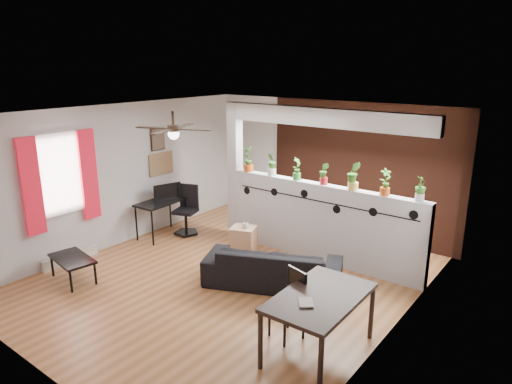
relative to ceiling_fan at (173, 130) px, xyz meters
The scene contains 28 objects.
room_shell 1.33m from the ceiling_fan, 20.56° to the left, with size 6.30×7.10×2.90m.
partition_wall 2.91m from the ceiling_fan, 48.37° to the left, with size 3.60×0.18×1.35m, color #BCBCC1.
ceiling_header 2.41m from the ceiling_fan, 48.37° to the left, with size 3.60×0.18×0.30m, color silver.
pier_column 2.09m from the ceiling_fan, 99.77° to the left, with size 0.22×0.20×2.60m, color #BCBCC1.
brick_panel 3.78m from the ceiling_fan, 63.93° to the left, with size 3.90×0.05×2.60m, color #A54C30.
vine_decal 2.64m from the ceiling_fan, 46.80° to the left, with size 3.31×0.01×0.30m.
window_assembly 2.13m from the ceiling_fan, 152.87° to the right, with size 0.09×1.30×1.55m.
baseboard_heater 2.96m from the ceiling_fan, 152.65° to the right, with size 0.08×1.00×0.18m, color silver.
corkboard 2.38m from the ceiling_fan, 144.85° to the left, with size 0.03×0.60×0.45m, color olive.
framed_art 2.19m from the ceiling_fan, 145.97° to the left, with size 0.03×0.34×0.44m.
ceiling_fan is the anchor object (origin of this frame).
potted_plant_0 1.93m from the ceiling_fan, 89.36° to the left, with size 0.25×0.29×0.49m.
potted_plant_1 2.02m from the ceiling_fan, 73.11° to the left, with size 0.24×0.26×0.41m.
potted_plant_2 2.23m from the ceiling_fan, 59.19° to the left, with size 0.16×0.20×0.39m.
potted_plant_3 2.53m from the ceiling_fan, 48.37° to the left, with size 0.22×0.20×0.37m.
potted_plant_4 2.88m from the ceiling_fan, 40.24° to the left, with size 0.30×0.29×0.46m.
potted_plant_5 3.29m from the ceiling_fan, 34.15° to the left, with size 0.27×0.27×0.42m.
potted_plant_6 3.73m from the ceiling_fan, 29.51° to the left, with size 0.24×0.24×0.38m.
sofa 2.56m from the ceiling_fan, 20.70° to the left, with size 1.97×0.78×0.58m, color black.
cube_shelf 2.40m from the ceiling_fan, 71.53° to the left, with size 0.42×0.37×0.51m, color tan.
cup 2.16m from the ceiling_fan, 69.35° to the left, with size 0.11×0.11×0.09m, color gray.
computer_desk 2.39m from the ceiling_fan, 147.99° to the left, with size 0.57×1.01×0.71m.
monitor 2.35m from the ceiling_fan, 143.92° to the left, with size 0.05×0.32×0.18m, color black.
office_chair 2.56m from the ceiling_fan, 131.48° to the left, with size 0.52×0.52×0.97m.
dining_table 3.37m from the ceiling_fan, 10.53° to the right, with size 0.85×1.38×0.75m.
book 3.30m from the ceiling_fan, 16.71° to the right, with size 0.16×0.21×0.02m, color gray.
folding_chair 3.06m from the ceiling_fan, 10.00° to the right, with size 0.44×0.44×0.88m.
coffee_table 2.57m from the ceiling_fan, 131.48° to the right, with size 0.88×0.58×0.38m.
Camera 1 is at (4.33, -4.99, 3.30)m, focal length 32.00 mm.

